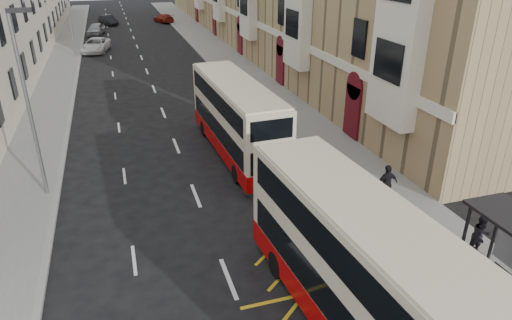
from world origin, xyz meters
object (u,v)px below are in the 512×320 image
object	(u,v)px
pedestrian_near	(466,269)
pedestrian_far	(387,184)
street_lamp_near	(28,97)
car_red	(164,18)
double_decker_rear	(237,118)
car_silver	(96,29)
street_lamp_far	(69,10)
pedestrian_mid	(481,236)
car_dark	(108,20)
white_van	(96,45)
double_decker_front	(366,278)

from	to	relation	value
pedestrian_near	pedestrian_far	world-z (taller)	pedestrian_far
street_lamp_near	car_red	bearing A→B (deg)	77.39
street_lamp_near	double_decker_rear	xyz separation A→B (m)	(9.37, 1.91, -2.60)
street_lamp_near	double_decker_rear	bearing A→B (deg)	11.51
car_silver	street_lamp_far	bearing A→B (deg)	-85.89
pedestrian_mid	car_dark	xyz separation A→B (m)	(-11.63, 61.04, -0.25)
street_lamp_far	white_van	world-z (taller)	street_lamp_far
street_lamp_near	double_decker_front	size ratio (longest dim) A/B	0.75
street_lamp_near	car_dark	bearing A→B (deg)	86.03
pedestrian_far	car_dark	xyz separation A→B (m)	(-10.51, 56.73, -0.34)
pedestrian_near	car_silver	world-z (taller)	pedestrian_near
pedestrian_mid	pedestrian_far	xyz separation A→B (m)	(-1.11, 4.31, 0.09)
double_decker_front	white_van	distance (m)	44.56
pedestrian_far	car_dark	bearing A→B (deg)	-81.16
pedestrian_mid	pedestrian_far	bearing A→B (deg)	111.13
double_decker_rear	car_red	distance (m)	49.79
car_silver	car_red	xyz separation A→B (m)	(9.62, 8.42, -0.08)
car_silver	white_van	bearing A→B (deg)	-77.32
street_lamp_near	car_red	distance (m)	53.06
double_decker_rear	car_dark	size ratio (longest dim) A/B	2.44
double_decker_front	car_dark	world-z (taller)	double_decker_front
double_decker_rear	pedestrian_near	xyz separation A→B (m)	(3.98, -12.92, -1.03)
pedestrian_near	car_red	distance (m)	62.67
street_lamp_near	pedestrian_far	distance (m)	15.46
car_dark	car_red	distance (m)	7.98
double_decker_front	white_van	bearing A→B (deg)	95.23
double_decker_rear	street_lamp_near	bearing A→B (deg)	-170.84
pedestrian_mid	white_van	world-z (taller)	pedestrian_mid
street_lamp_near	double_decker_front	world-z (taller)	street_lamp_near
pedestrian_mid	pedestrian_far	size ratio (longest dim) A/B	0.90
street_lamp_near	street_lamp_far	distance (m)	30.00
pedestrian_near	car_dark	xyz separation A→B (m)	(-9.78, 62.48, -0.32)
double_decker_rear	pedestrian_far	bearing A→B (deg)	-59.05
double_decker_rear	car_silver	size ratio (longest dim) A/B	2.35
double_decker_front	white_van	world-z (taller)	double_decker_front
pedestrian_near	street_lamp_far	bearing A→B (deg)	-112.67
double_decker_front	car_red	size ratio (longest dim) A/B	2.40
double_decker_front	pedestrian_near	bearing A→B (deg)	4.51
pedestrian_mid	white_van	bearing A→B (deg)	114.17
double_decker_front	car_red	distance (m)	63.33
pedestrian_far	car_silver	xyz separation A→B (m)	(-12.15, 48.48, -0.29)
street_lamp_far	double_decker_front	size ratio (longest dim) A/B	0.75
car_dark	street_lamp_far	bearing A→B (deg)	-121.16
pedestrian_far	car_red	distance (m)	56.95
street_lamp_near	double_decker_rear	size ratio (longest dim) A/B	0.79
double_decker_rear	pedestrian_mid	distance (m)	12.93
double_decker_rear	car_silver	bearing A→B (deg)	97.87
double_decker_rear	pedestrian_mid	xyz separation A→B (m)	(5.82, -11.49, -1.10)
car_silver	pedestrian_far	bearing A→B (deg)	-63.51
street_lamp_far	double_decker_front	world-z (taller)	street_lamp_far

